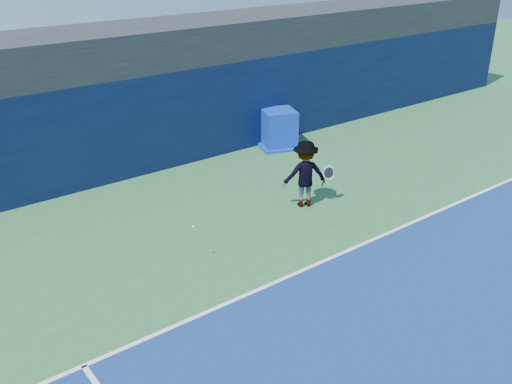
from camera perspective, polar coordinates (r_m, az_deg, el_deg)
ground at (r=11.10m, az=15.25°, el=-14.27°), size 80.00×80.00×0.00m
baseline at (r=12.70m, az=4.62°, el=-7.83°), size 24.00×0.10×0.01m
stadium_band at (r=18.22m, az=-13.48°, el=13.83°), size 36.00×3.00×1.20m
back_wall_assembly at (r=17.83m, az=-11.47°, el=6.81°), size 36.00×1.03×3.00m
equipment_cart at (r=19.72m, az=2.28°, el=6.22°), size 1.73×1.73×1.29m
tennis_player at (r=15.25m, az=4.92°, el=1.82°), size 1.44×1.12×1.84m
tennis_ball at (r=12.55m, az=-6.30°, el=-3.46°), size 0.06×0.06×0.06m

